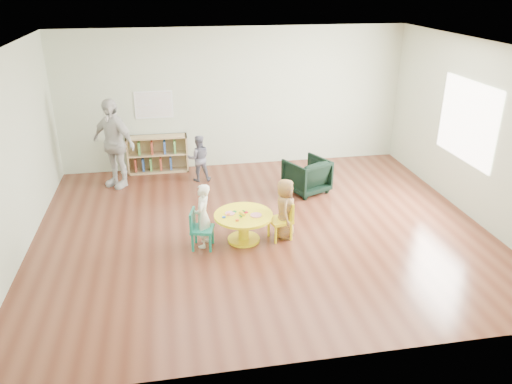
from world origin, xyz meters
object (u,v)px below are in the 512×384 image
(child_left, at_px, (203,216))
(adult_caretaker, at_px, (113,143))
(activity_table, at_px, (244,222))
(toddler, at_px, (199,158))
(armchair, at_px, (307,176))
(child_right, at_px, (285,209))
(kid_chair_left, at_px, (199,228))
(bookshelf, at_px, (157,154))
(kid_chair_right, at_px, (283,218))

(child_left, distance_m, adult_caretaker, 2.99)
(activity_table, height_order, toddler, toddler)
(armchair, relative_size, child_right, 0.74)
(kid_chair_left, distance_m, armchair, 2.71)
(kid_chair_left, xyz_separation_m, child_left, (0.06, 0.05, 0.17))
(bookshelf, xyz_separation_m, child_left, (0.67, -3.23, 0.12))
(toddler, bearing_deg, child_left, 86.31)
(toddler, bearing_deg, kid_chair_right, 111.96)
(bookshelf, xyz_separation_m, child_right, (1.91, -3.18, 0.11))
(activity_table, height_order, child_left, child_left)
(toddler, bearing_deg, bookshelf, -39.78)
(child_right, relative_size, toddler, 1.04)
(adult_caretaker, bearing_deg, kid_chair_left, -22.49)
(toddler, bearing_deg, adult_caretaker, -1.66)
(kid_chair_left, xyz_separation_m, bookshelf, (-0.61, 3.28, 0.05))
(activity_table, relative_size, adult_caretaker, 0.52)
(kid_chair_right, xyz_separation_m, toddler, (-1.08, 2.55, 0.13))
(activity_table, height_order, armchair, armchair)
(activity_table, bearing_deg, child_right, 1.03)
(kid_chair_right, xyz_separation_m, child_left, (-1.20, -0.03, 0.16))
(kid_chair_right, distance_m, toddler, 2.77)
(kid_chair_right, height_order, adult_caretaker, adult_caretaker)
(kid_chair_right, distance_m, child_left, 1.21)
(kid_chair_left, bearing_deg, child_right, 108.21)
(kid_chair_right, bearing_deg, toddler, 10.04)
(kid_chair_right, xyz_separation_m, armchair, (0.83, 1.64, -0.00))
(kid_chair_left, distance_m, kid_chair_right, 1.27)
(kid_chair_left, bearing_deg, adult_caretaker, -139.01)
(kid_chair_left, height_order, kid_chair_right, kid_chair_right)
(child_left, height_order, toddler, child_left)
(child_right, xyz_separation_m, adult_caretaker, (-2.67, 2.55, 0.37))
(bookshelf, relative_size, adult_caretaker, 0.71)
(child_left, bearing_deg, bookshelf, -150.79)
(child_left, bearing_deg, toddler, -165.41)
(child_left, xyz_separation_m, toddler, (0.13, 2.58, -0.03))
(bookshelf, bearing_deg, toddler, -38.90)
(toddler, xyz_separation_m, adult_caretaker, (-1.56, 0.02, 0.38))
(activity_table, distance_m, kid_chair_left, 0.67)
(activity_table, bearing_deg, kid_chair_left, -172.26)
(armchair, distance_m, child_right, 1.81)
(armchair, bearing_deg, child_right, 38.91)
(child_left, bearing_deg, kid_chair_left, -33.29)
(kid_chair_right, bearing_deg, activity_table, 76.05)
(child_right, xyz_separation_m, toddler, (-1.11, 2.53, -0.02))
(kid_chair_left, bearing_deg, toddler, -170.40)
(kid_chair_left, relative_size, toddler, 0.66)
(bookshelf, xyz_separation_m, adult_caretaker, (-0.76, -0.63, 0.47))
(adult_caretaker, bearing_deg, activity_table, -11.31)
(kid_chair_left, height_order, bookshelf, bookshelf)
(activity_table, relative_size, kid_chair_right, 1.46)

